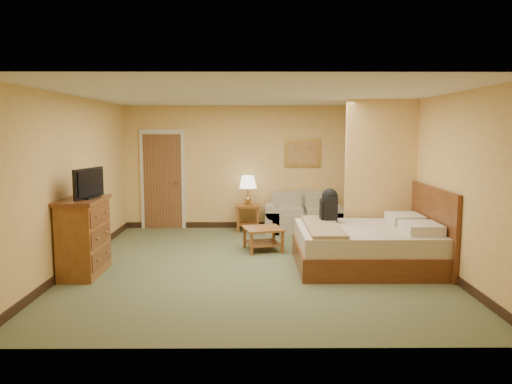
{
  "coord_description": "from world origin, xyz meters",
  "views": [
    {
      "loc": [
        -0.04,
        -7.57,
        2.08
      ],
      "look_at": [
        0.01,
        0.6,
        1.07
      ],
      "focal_mm": 35.0,
      "sensor_mm": 36.0,
      "label": 1
    }
  ],
  "objects_px": {
    "dresser": "(84,236)",
    "loveseat": "(304,219)",
    "bed": "(374,245)",
    "coffee_table": "(263,234)"
  },
  "relations": [
    {
      "from": "dresser",
      "to": "coffee_table",
      "type": "bearing_deg",
      "value": 28.63
    },
    {
      "from": "dresser",
      "to": "bed",
      "type": "relative_size",
      "value": 0.5
    },
    {
      "from": "coffee_table",
      "to": "bed",
      "type": "bearing_deg",
      "value": -31.42
    },
    {
      "from": "loveseat",
      "to": "bed",
      "type": "bearing_deg",
      "value": -73.29
    },
    {
      "from": "loveseat",
      "to": "coffee_table",
      "type": "bearing_deg",
      "value": -117.94
    },
    {
      "from": "dresser",
      "to": "bed",
      "type": "height_order",
      "value": "bed"
    },
    {
      "from": "bed",
      "to": "coffee_table",
      "type": "bearing_deg",
      "value": 148.58
    },
    {
      "from": "dresser",
      "to": "loveseat",
      "type": "bearing_deg",
      "value": 41.4
    },
    {
      "from": "loveseat",
      "to": "bed",
      "type": "xyz_separation_m",
      "value": [
        0.8,
        -2.67,
        0.07
      ]
    },
    {
      "from": "loveseat",
      "to": "coffee_table",
      "type": "relative_size",
      "value": 2.12
    }
  ]
}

